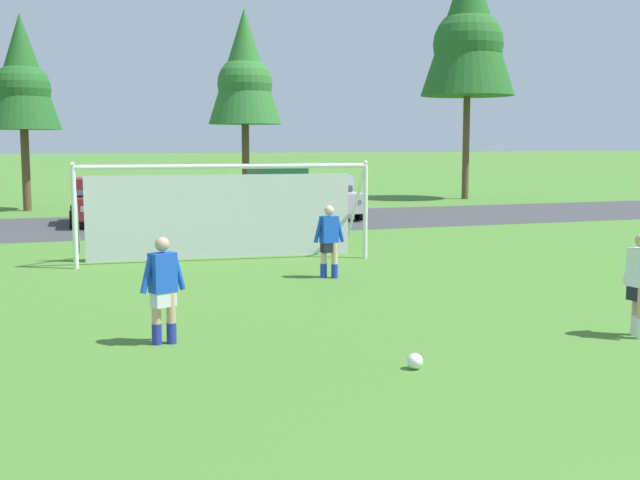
{
  "coord_description": "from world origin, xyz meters",
  "views": [
    {
      "loc": [
        -6.42,
        -3.03,
        3.06
      ],
      "look_at": [
        -1.5,
        11.25,
        1.22
      ],
      "focal_mm": 45.51,
      "sensor_mm": 36.0,
      "label": 1
    }
  ],
  "objects": [
    {
      "name": "player_defender_far",
      "position": [
        -4.73,
        9.13,
        0.82
      ],
      "size": [
        0.74,
        0.37,
        1.64
      ],
      "color": "tan",
      "rests_on": "ground"
    },
    {
      "name": "tree_mid_left",
      "position": [
        -7.01,
        35.16,
        5.9
      ],
      "size": [
        3.22,
        3.22,
        8.6
      ],
      "color": "brown",
      "rests_on": "ground"
    },
    {
      "name": "tree_mid_right",
      "position": [
        15.1,
        35.5,
        9.02
      ],
      "size": [
        4.91,
        4.91,
        13.1
      ],
      "color": "brown",
      "rests_on": "ground"
    },
    {
      "name": "parked_car_slot_center",
      "position": [
        4.39,
        27.62,
        0.88
      ],
      "size": [
        2.15,
        4.26,
        1.72
      ],
      "color": "#B2B2BC",
      "rests_on": "ground"
    },
    {
      "name": "ground_plane",
      "position": [
        0.0,
        15.0,
        0.0
      ],
      "size": [
        400.0,
        400.0,
        0.0
      ],
      "primitive_type": "plane",
      "color": "#477A2D"
    },
    {
      "name": "parked_car_slot_center_left",
      "position": [
        2.56,
        28.18,
        1.11
      ],
      "size": [
        2.19,
        4.63,
        2.16
      ],
      "color": "#194C2D",
      "rests_on": "ground"
    },
    {
      "name": "soccer_ball",
      "position": [
        -1.73,
        6.64,
        0.11
      ],
      "size": [
        0.22,
        0.22,
        0.22
      ],
      "color": "white",
      "rests_on": "ground"
    },
    {
      "name": "parking_lot_strip",
      "position": [
        0.0,
        27.2,
        0.0
      ],
      "size": [
        52.0,
        8.4,
        0.01
      ],
      "primitive_type": "cube",
      "color": "#3D3D3F",
      "rests_on": "ground"
    },
    {
      "name": "soccer_goal",
      "position": [
        -1.97,
        17.7,
        1.29
      ],
      "size": [
        7.55,
        2.57,
        2.57
      ],
      "color": "white",
      "rests_on": "ground"
    },
    {
      "name": "parked_car_slot_far_left",
      "position": [
        -4.42,
        28.0,
        0.88
      ],
      "size": [
        2.2,
        4.28,
        1.72
      ],
      "color": "maroon",
      "rests_on": "ground"
    },
    {
      "name": "tree_center_back",
      "position": [
        2.98,
        35.22,
        6.41
      ],
      "size": [
        3.5,
        3.5,
        9.33
      ],
      "color": "brown",
      "rests_on": "ground"
    },
    {
      "name": "player_midfield_center",
      "position": [
        2.4,
        7.15,
        0.82
      ],
      "size": [
        0.31,
        0.75,
        1.64
      ],
      "color": "tan",
      "rests_on": "ground"
    },
    {
      "name": "parked_car_slot_left",
      "position": [
        -1.0,
        27.84,
        0.88
      ],
      "size": [
        2.26,
        4.31,
        1.72
      ],
      "color": "black",
      "rests_on": "ground"
    },
    {
      "name": "player_trailing_back",
      "position": [
        -0.34,
        13.98,
        0.82
      ],
      "size": [
        0.74,
        0.29,
        1.64
      ],
      "color": "beige",
      "rests_on": "ground"
    }
  ]
}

